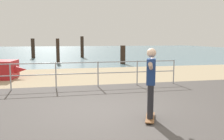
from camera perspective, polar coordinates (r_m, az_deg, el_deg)
ground_plane at (r=5.45m, az=3.23°, el=-13.55°), size 24.00×10.00×0.04m
beach_strip at (r=13.12m, az=-6.24°, el=-1.21°), size 24.00×6.00×0.04m
sea_surface at (r=40.97m, az=-10.53°, el=4.51°), size 72.00×50.00×0.04m
railing_fence at (r=9.58m, az=-13.17°, el=-0.31°), size 10.00×0.05×1.05m
skateboard at (r=5.97m, az=9.02°, el=-11.08°), size 0.50×0.81×0.08m
skateboarder at (r=5.74m, az=9.21°, el=-2.04°), size 0.66×1.36×1.65m
groyne_post_1 at (r=25.71m, az=-18.21°, el=4.88°), size 0.37×0.37×1.99m
groyne_post_2 at (r=20.00m, az=-12.70°, el=4.45°), size 0.28×0.28×1.98m
groyne_post_3 at (r=25.51m, az=-7.09°, el=5.43°), size 0.34×0.34×2.22m
groyne_post_4 at (r=18.82m, az=2.59°, el=3.62°), size 0.40×0.40×1.44m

